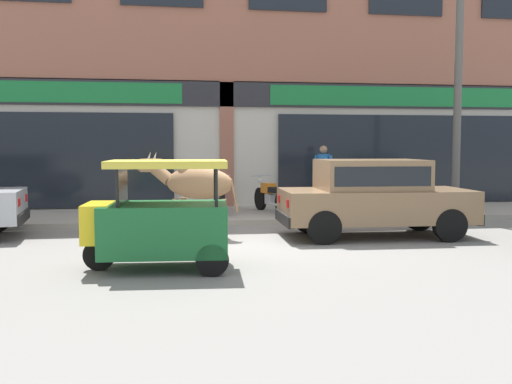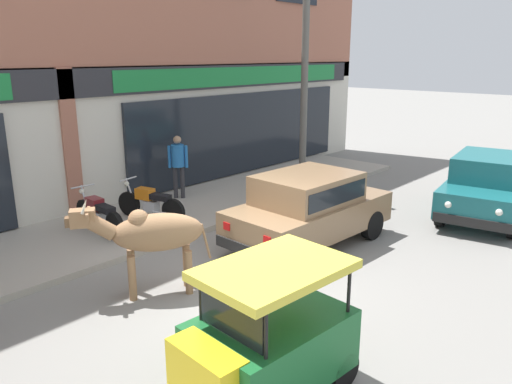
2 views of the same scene
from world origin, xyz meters
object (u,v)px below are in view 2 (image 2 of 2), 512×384
car_1 (309,206)px  auto_rickshaw (266,342)px  motorcycle_0 (99,214)px  motorcycle_1 (150,203)px  cow (152,234)px  car_0 (488,183)px  utility_pole (304,90)px  pedestrian (178,160)px

car_1 → auto_rickshaw: 4.62m
motorcycle_0 → motorcycle_1: same height
auto_rickshaw → car_1: bearing=30.5°
cow → auto_rickshaw: cow is taller
car_0 → motorcycle_0: bearing=140.8°
car_1 → auto_rickshaw: bearing=-149.5°
car_1 → motorcycle_0: size_ratio=2.02×
car_0 → motorcycle_1: (-5.54, 5.34, -0.31)m
car_1 → motorcycle_1: 3.60m
cow → auto_rickshaw: bearing=-102.8°
motorcycle_0 → motorcycle_1: 1.19m
auto_rickshaw → utility_pole: utility_pole is taller
car_0 → car_1: size_ratio=1.03×
car_1 → motorcycle_1: size_ratio=2.06×
pedestrian → auto_rickshaw: bearing=-122.5°
utility_pole → motorcycle_1: bearing=166.3°
car_0 → utility_pole: (-1.34, 4.31, 1.96)m
car_0 → motorcycle_1: size_ratio=2.12×
motorcycle_0 → auto_rickshaw: bearing=-104.0°
cow → motorcycle_0: size_ratio=1.04×
auto_rickshaw → utility_pole: (6.83, 4.64, 2.11)m
cow → auto_rickshaw: size_ratio=0.92×
motorcycle_0 → pedestrian: bearing=15.1°
car_0 → motorcycle_0: (-6.72, 5.49, -0.31)m
motorcycle_0 → pedestrian: 2.89m
auto_rickshaw → pedestrian: 7.78m
motorcycle_1 → utility_pole: size_ratio=0.34×
utility_pole → car_1: bearing=-141.1°
cow → utility_pole: 6.64m
motorcycle_0 → car_1: bearing=-53.9°
car_0 → car_1: 4.65m
cow → utility_pole: (6.17, 1.73, 1.77)m
cow → motorcycle_1: (1.97, 2.75, -0.50)m
motorcycle_1 → utility_pole: bearing=-13.7°
motorcycle_1 → utility_pole: 4.88m
auto_rickshaw → pedestrian: size_ratio=1.27×
motorcycle_1 → pedestrian: size_ratio=1.11×
motorcycle_0 → utility_pole: size_ratio=0.34×
car_0 → utility_pole: size_ratio=0.71×
car_0 → motorcycle_0: car_0 is taller
motorcycle_0 → motorcycle_1: size_ratio=1.02×
auto_rickshaw → motorcycle_1: auto_rickshaw is taller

